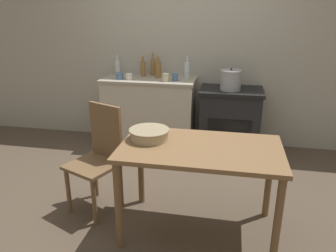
{
  "coord_description": "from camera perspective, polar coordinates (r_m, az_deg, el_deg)",
  "views": [
    {
      "loc": [
        0.62,
        -2.74,
        1.75
      ],
      "look_at": [
        0.0,
        0.43,
        0.59
      ],
      "focal_mm": 35.0,
      "sensor_mm": 36.0,
      "label": 1
    }
  ],
  "objects": [
    {
      "name": "chair",
      "position": [
        3.0,
        -11.96,
        -5.12
      ],
      "size": [
        0.53,
        0.53,
        0.96
      ],
      "rotation": [
        0.0,
        0.0,
        -0.41
      ],
      "color": "brown",
      "rests_on": "ground_plane"
    },
    {
      "name": "bottle_left",
      "position": [
        4.51,
        -8.79,
        10.1
      ],
      "size": [
        0.07,
        0.07,
        0.26
      ],
      "color": "silver",
      "rests_on": "counter_cabinet"
    },
    {
      "name": "stock_pot",
      "position": [
        4.05,
        10.86,
        7.86
      ],
      "size": [
        0.26,
        0.26,
        0.26
      ],
      "color": "#A8A8AD",
      "rests_on": "stove"
    },
    {
      "name": "cup_right",
      "position": [
        4.08,
        1.27,
        8.52
      ],
      "size": [
        0.07,
        0.07,
        0.09
      ],
      "primitive_type": "cylinder",
      "color": "#4C6B99",
      "rests_on": "counter_cabinet"
    },
    {
      "name": "cup_center_right",
      "position": [
        4.04,
        -0.4,
        8.48
      ],
      "size": [
        0.08,
        0.08,
        0.1
      ],
      "primitive_type": "cylinder",
      "color": "beige",
      "rests_on": "counter_cabinet"
    },
    {
      "name": "work_table",
      "position": [
        2.56,
        5.61,
        -5.67
      ],
      "size": [
        1.24,
        0.72,
        0.76
      ],
      "color": "olive",
      "rests_on": "ground_plane"
    },
    {
      "name": "mixing_bowl_large",
      "position": [
        2.64,
        -3.3,
        -1.34
      ],
      "size": [
        0.33,
        0.33,
        0.09
      ],
      "color": "tan",
      "rests_on": "work_table"
    },
    {
      "name": "flour_sack",
      "position": [
        3.86,
        11.46,
        -4.96
      ],
      "size": [
        0.29,
        0.2,
        0.33
      ],
      "primitive_type": "cube",
      "color": "beige",
      "rests_on": "ground_plane"
    },
    {
      "name": "wall_back",
      "position": [
        4.39,
        2.99,
        13.51
      ],
      "size": [
        8.0,
        0.07,
        2.55
      ],
      "color": "#B2AD9E",
      "rests_on": "ground_plane"
    },
    {
      "name": "counter_cabinet",
      "position": [
        4.35,
        -3.2,
        2.41
      ],
      "size": [
        1.19,
        0.57,
        0.91
      ],
      "color": "beige",
      "rests_on": "ground_plane"
    },
    {
      "name": "cup_mid_right",
      "position": [
        4.17,
        -6.8,
        8.56
      ],
      "size": [
        0.08,
        0.08,
        0.08
      ],
      "primitive_type": "cylinder",
      "color": "silver",
      "rests_on": "counter_cabinet"
    },
    {
      "name": "bottle_far_left",
      "position": [
        4.26,
        -1.69,
        9.8
      ],
      "size": [
        0.08,
        0.08,
        0.27
      ],
      "color": "olive",
      "rests_on": "counter_cabinet"
    },
    {
      "name": "stove",
      "position": [
        4.23,
        10.68,
        0.97
      ],
      "size": [
        0.77,
        0.58,
        0.82
      ],
      "color": "black",
      "rests_on": "ground_plane"
    },
    {
      "name": "bottle_center",
      "position": [
        4.35,
        -4.38,
        9.94
      ],
      "size": [
        0.07,
        0.07,
        0.26
      ],
      "color": "olive",
      "rests_on": "counter_cabinet"
    },
    {
      "name": "bottle_mid_left",
      "position": [
        4.2,
        3.33,
        9.74
      ],
      "size": [
        0.07,
        0.07,
        0.29
      ],
      "color": "silver",
      "rests_on": "counter_cabinet"
    },
    {
      "name": "ground_plane",
      "position": [
        3.31,
        -1.46,
        -12.2
      ],
      "size": [
        14.0,
        14.0,
        0.0
      ],
      "primitive_type": "plane",
      "color": "brown"
    },
    {
      "name": "cup_far_right",
      "position": [
        4.21,
        -8.4,
        8.61
      ],
      "size": [
        0.09,
        0.09,
        0.08
      ],
      "primitive_type": "cylinder",
      "color": "#4C6B99",
      "rests_on": "counter_cabinet"
    },
    {
      "name": "bottle_center_left",
      "position": [
        4.4,
        -2.65,
        10.25
      ],
      "size": [
        0.06,
        0.06,
        0.29
      ],
      "color": "olive",
      "rests_on": "counter_cabinet"
    }
  ]
}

